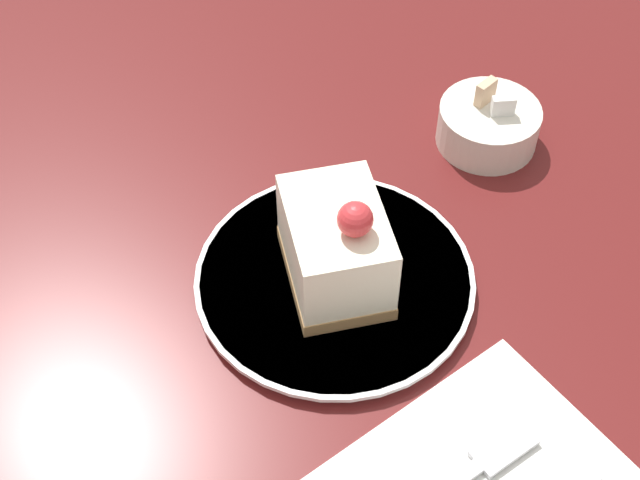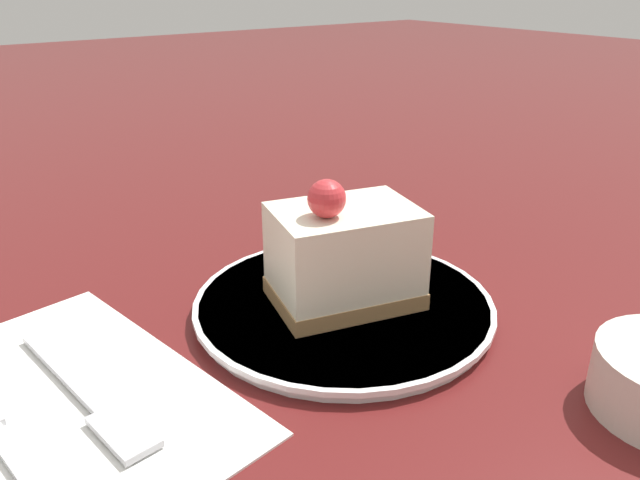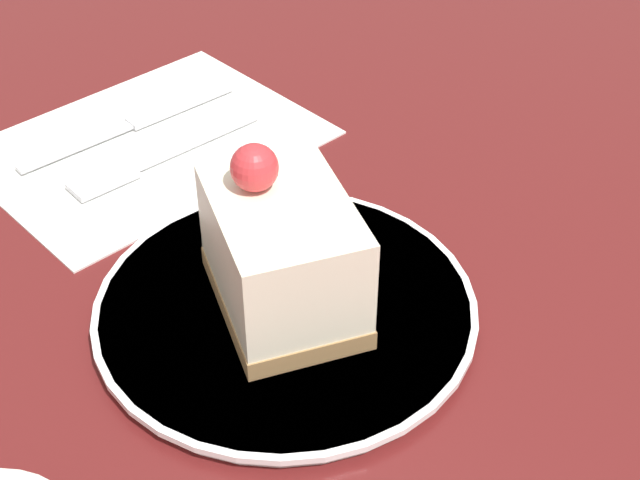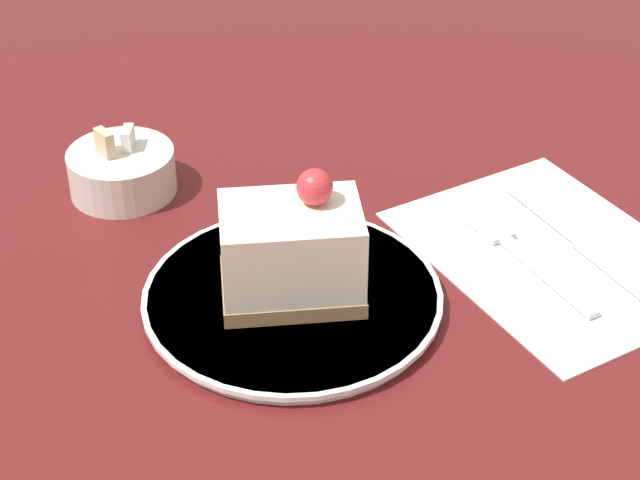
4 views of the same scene
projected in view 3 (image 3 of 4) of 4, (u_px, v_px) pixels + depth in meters
name	position (u px, v px, depth m)	size (l,w,h in m)	color
ground_plane	(338.00, 340.00, 0.49)	(4.00, 4.00, 0.00)	#5B1919
plate	(286.00, 309.00, 0.50)	(0.22, 0.22, 0.01)	white
cake_slice	(282.00, 253.00, 0.48)	(0.11, 0.09, 0.10)	#9E7547
napkin	(150.00, 142.00, 0.65)	(0.21, 0.25, 0.00)	white
fork	(152.00, 159.00, 0.62)	(0.03, 0.15, 0.00)	silver
knife	(150.00, 117.00, 0.67)	(0.03, 0.18, 0.00)	silver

